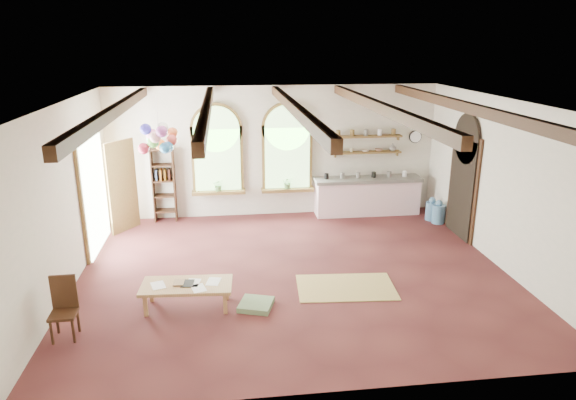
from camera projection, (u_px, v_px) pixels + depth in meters
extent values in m
plane|color=maroon|center=(294.00, 272.00, 9.75)|extent=(8.00, 8.00, 0.00)
cube|color=brown|center=(218.00, 160.00, 12.41)|extent=(1.24, 0.08, 1.64)
cylinder|color=brown|center=(216.00, 129.00, 12.18)|extent=(1.24, 0.08, 1.24)
cube|color=#8DC274|center=(218.00, 160.00, 12.37)|extent=(1.10, 0.04, 1.50)
cube|color=brown|center=(219.00, 192.00, 12.56)|extent=(1.30, 0.28, 0.08)
cube|color=brown|center=(287.00, 158.00, 12.61)|extent=(1.24, 0.08, 1.64)
cylinder|color=brown|center=(287.00, 128.00, 12.38)|extent=(1.24, 0.08, 1.24)
cube|color=#8DC274|center=(287.00, 158.00, 12.57)|extent=(1.10, 0.04, 1.50)
cube|color=brown|center=(288.00, 190.00, 12.76)|extent=(1.30, 0.28, 0.08)
cube|color=brown|center=(94.00, 195.00, 10.64)|extent=(0.10, 1.90, 2.50)
cube|color=black|center=(462.00, 188.00, 11.31)|extent=(0.10, 1.30, 2.40)
cube|color=white|center=(367.00, 197.00, 12.92)|extent=(2.60, 0.55, 0.86)
cube|color=gray|center=(368.00, 179.00, 12.78)|extent=(2.68, 0.62, 0.08)
cube|color=brown|center=(367.00, 152.00, 12.76)|extent=(1.70, 0.24, 0.04)
cube|color=brown|center=(368.00, 136.00, 12.64)|extent=(1.70, 0.24, 0.04)
cylinder|color=black|center=(415.00, 137.00, 12.87)|extent=(0.32, 0.04, 0.32)
cube|color=#3C2013|center=(153.00, 185.00, 12.27)|extent=(0.03, 0.32, 1.80)
cube|color=#3C2013|center=(174.00, 184.00, 12.33)|extent=(0.03, 0.32, 1.80)
cube|color=#A9844D|center=(187.00, 286.00, 8.36)|extent=(1.51, 0.77, 0.05)
cube|color=#A9844D|center=(145.00, 305.00, 8.16)|extent=(0.07, 0.07, 0.37)
cube|color=#A9844D|center=(225.00, 303.00, 8.23)|extent=(0.07, 0.07, 0.37)
cube|color=#A9844D|center=(151.00, 291.00, 8.61)|extent=(0.07, 0.07, 0.37)
cube|color=#A9844D|center=(227.00, 289.00, 8.69)|extent=(0.07, 0.07, 0.37)
cube|color=#3C2013|center=(63.00, 314.00, 7.49)|extent=(0.38, 0.38, 0.04)
cube|color=#3C2013|center=(64.00, 292.00, 7.57)|extent=(0.37, 0.04, 0.55)
cube|color=tan|center=(346.00, 287.00, 9.14)|extent=(1.80, 1.19, 0.02)
cube|color=#69865C|center=(256.00, 305.00, 8.46)|extent=(0.66, 0.66, 0.09)
cylinder|color=#5286B0|center=(432.00, 211.00, 12.54)|extent=(0.30, 0.30, 0.45)
sphere|color=#5286B0|center=(432.00, 200.00, 12.45)|extent=(0.16, 0.16, 0.16)
cylinder|color=#5286B0|center=(438.00, 214.00, 12.31)|extent=(0.30, 0.30, 0.45)
sphere|color=#5286B0|center=(439.00, 203.00, 12.23)|extent=(0.16, 0.16, 0.16)
cylinder|color=white|center=(157.00, 117.00, 10.11)|extent=(0.01, 0.01, 0.85)
sphere|color=#2B7CBC|center=(168.00, 147.00, 10.27)|extent=(0.23, 0.23, 0.23)
sphere|color=#C94943|center=(172.00, 140.00, 10.33)|extent=(0.23, 0.23, 0.23)
sphere|color=orange|center=(172.00, 133.00, 10.44)|extent=(0.23, 0.23, 0.23)
sphere|color=white|center=(163.00, 128.00, 10.34)|extent=(0.23, 0.23, 0.23)
sphere|color=orange|center=(160.00, 144.00, 10.52)|extent=(0.23, 0.23, 0.23)
sphere|color=#57CB9C|center=(152.00, 139.00, 10.50)|extent=(0.23, 0.23, 0.23)
sphere|color=pink|center=(152.00, 134.00, 10.28)|extent=(0.23, 0.23, 0.23)
sphere|color=#332CBD|center=(146.00, 129.00, 10.17)|extent=(0.23, 0.23, 0.23)
sphere|color=#C42B48|center=(144.00, 149.00, 10.13)|extent=(0.23, 0.23, 0.23)
sphere|color=#6DEC53|center=(153.00, 142.00, 10.12)|extent=(0.23, 0.23, 0.23)
sphere|color=#FFBBBF|center=(155.00, 137.00, 9.99)|extent=(0.23, 0.23, 0.23)
sphere|color=#AA48A4|center=(162.00, 132.00, 9.91)|extent=(0.23, 0.23, 0.23)
sphere|color=#2B7CBC|center=(165.00, 148.00, 10.20)|extent=(0.23, 0.23, 0.23)
imported|color=olive|center=(174.00, 283.00, 8.37)|extent=(0.18, 0.26, 0.02)
cube|color=black|center=(188.00, 283.00, 8.36)|extent=(0.22, 0.29, 0.01)
imported|color=#598C4C|center=(219.00, 185.00, 12.47)|extent=(0.27, 0.23, 0.30)
imported|color=#598C4C|center=(288.00, 183.00, 12.67)|extent=(0.27, 0.23, 0.30)
imported|color=white|center=(338.00, 150.00, 12.65)|extent=(0.12, 0.10, 0.10)
imported|color=beige|center=(352.00, 150.00, 12.69)|extent=(0.10, 0.10, 0.09)
imported|color=beige|center=(365.00, 150.00, 12.74)|extent=(0.22, 0.22, 0.05)
imported|color=#8C664C|center=(379.00, 150.00, 12.78)|extent=(0.20, 0.20, 0.06)
imported|color=slate|center=(393.00, 147.00, 12.80)|extent=(0.18, 0.18, 0.19)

